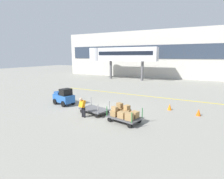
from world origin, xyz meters
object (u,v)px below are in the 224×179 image
(baggage_tug, at_px, (64,97))
(safety_cone_near, at_px, (170,107))
(baggage_cart_lead, at_px, (94,109))
(safety_cone_far, at_px, (199,112))
(baggage_handler, at_px, (83,106))
(baggage_cart_middle, at_px, (124,114))

(baggage_tug, relative_size, safety_cone_near, 4.19)
(safety_cone_near, bearing_deg, baggage_cart_lead, -145.82)
(baggage_tug, height_order, safety_cone_far, baggage_tug)
(baggage_handler, distance_m, safety_cone_far, 9.02)
(baggage_handler, bearing_deg, safety_cone_near, 40.50)
(baggage_cart_lead, distance_m, baggage_handler, 1.33)
(baggage_tug, distance_m, baggage_cart_lead, 4.18)
(baggage_cart_middle, distance_m, safety_cone_near, 5.04)
(baggage_cart_lead, relative_size, baggage_cart_middle, 1.00)
(baggage_handler, xyz_separation_m, safety_cone_far, (7.92, 4.28, -0.59))
(baggage_handler, xyz_separation_m, safety_cone_near, (5.67, 4.84, -0.59))
(baggage_cart_middle, relative_size, safety_cone_near, 5.61)
(baggage_cart_lead, bearing_deg, baggage_cart_middle, -13.83)
(baggage_tug, height_order, baggage_handler, baggage_tug)
(baggage_handler, bearing_deg, safety_cone_far, 28.36)
(safety_cone_near, xyz_separation_m, safety_cone_far, (2.26, -0.56, 0.00))
(baggage_tug, distance_m, safety_cone_far, 11.86)
(baggage_tug, height_order, baggage_cart_middle, baggage_tug)
(baggage_cart_middle, xyz_separation_m, safety_cone_far, (4.76, 3.80, -0.32))
(safety_cone_far, bearing_deg, safety_cone_near, 165.98)
(baggage_cart_lead, relative_size, safety_cone_far, 5.61)
(baggage_cart_lead, height_order, safety_cone_near, baggage_cart_lead)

